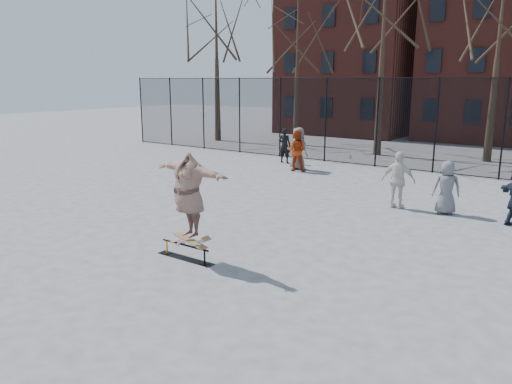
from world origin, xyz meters
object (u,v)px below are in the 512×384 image
Objects in this scene: skater at (189,200)px; bystander_black at (285,146)px; bystander_grey at (298,148)px; bystander_white at (398,180)px; skate_rail at (185,253)px; bystander_red at (296,151)px; bystander_extra at (447,187)px; skateboard at (190,243)px.

skater is 1.37× the size of bystander_black.
bystander_white is (6.03, -4.06, -0.05)m from bystander_grey.
bystander_grey is (-3.85, 11.20, 0.79)m from skate_rail.
skate_rail is 7.50m from bystander_white.
bystander_black is 0.93× the size of bystander_red.
skater is 1.41× the size of bystander_extra.
bystander_white is (5.89, -3.67, -0.01)m from bystander_red.
bystander_black is (-1.46, 1.16, -0.10)m from bystander_grey.
skater is (0.17, -0.00, 1.23)m from skate_rail.
skater reaches higher than bystander_black.
bystander_black is at bearing 113.24° from skate_rail.
skater is at bearing 119.41° from bystander_grey.
skater reaches higher than bystander_grey.
bystander_black is (-5.47, 12.36, 0.43)m from skateboard.
bystander_black reaches higher than bystander_extra.
bystander_white reaches higher than skateboard.
bystander_black reaches higher than skate_rail.
bystander_grey reaches higher than bystander_black.
bystander_grey is 0.41m from bystander_red.
bystander_grey is (-4.02, 11.20, -0.44)m from skater.
skateboard is 13.52m from bystander_black.
skateboard is 0.53× the size of bystander_red.
bystander_black is at bearing 113.89° from skateboard.
bystander_black is 0.94× the size of bystander_white.
bystander_white reaches higher than bystander_black.
bystander_grey is 1.06× the size of bystander_white.
bystander_white is at bearing 74.24° from skateboard.
bystander_grey is 1.87m from bystander_black.
skate_rail is at bearing 118.65° from bystander_grey.
bystander_grey reaches higher than skate_rail.
skate_rail is at bearing 180.00° from skateboard.
bystander_red is at bearing 118.27° from skater.
bystander_white is at bearing 82.77° from skater.
bystander_red is at bearing 119.13° from bystander_grey.
skateboard is at bearing 88.40° from bystander_red.
skate_rail is at bearing 40.36° from bystander_extra.
bystander_extra is (3.42, 7.30, 0.40)m from skateboard.
bystander_red is at bearing -35.33° from bystander_white.
bystander_grey is (-4.02, 11.20, 0.53)m from skateboard.
skate_rail is at bearing -171.47° from skater.
skateboard is 8.07m from bystander_extra.
skateboard is 0.97m from skater.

